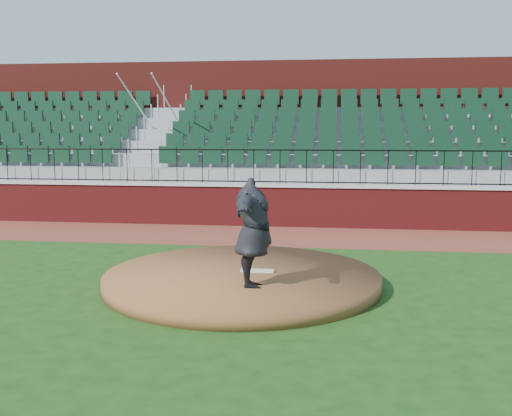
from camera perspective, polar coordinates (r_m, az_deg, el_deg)
The scene contains 10 objects.
ground at distance 11.19m, azimuth -1.01°, elevation -7.64°, with size 90.00×90.00×0.00m, color #193F12.
warning_track at distance 16.42m, azimuth 1.78°, elevation -2.65°, with size 34.00×3.20×0.01m, color brown.
field_wall at distance 17.90m, azimuth 2.29°, elevation 0.14°, with size 34.00×0.35×1.20m, color maroon.
wall_cap at distance 17.83m, azimuth 2.31°, elevation 2.21°, with size 34.00×0.45×0.10m, color #B7B7B7.
wall_railing at distance 17.78m, azimuth 2.32°, elevation 3.97°, with size 34.00×0.05×1.00m, color black, non-canonical shape.
seating_stands at distance 20.47m, azimuth 3.02°, elevation 5.86°, with size 34.00×5.10×4.60m, color gray, non-canonical shape.
concourse_wall at distance 23.25m, azimuth 3.57°, elevation 7.19°, with size 34.00×0.50×5.50m, color maroon.
pitchers_mound at distance 11.31m, azimuth -1.33°, elevation -6.83°, with size 5.19×5.19×0.25m, color brown.
pitching_rubber at distance 11.34m, azimuth 0.13°, elevation -6.03°, with size 0.63×0.16×0.04m, color silver.
pitcher at distance 10.11m, azimuth -0.28°, elevation -2.38°, with size 2.32×0.63×1.89m, color black.
Camera 1 is at (1.60, -10.67, 2.97)m, focal length 41.71 mm.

